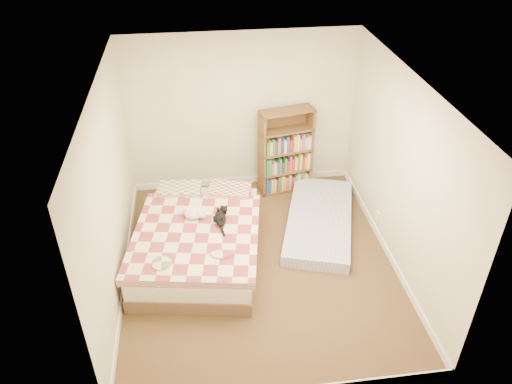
{
  "coord_description": "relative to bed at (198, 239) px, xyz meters",
  "views": [
    {
      "loc": [
        -0.71,
        -4.94,
        4.47
      ],
      "look_at": [
        -0.0,
        0.3,
        0.93
      ],
      "focal_mm": 35.0,
      "sensor_mm": 36.0,
      "label": 1
    }
  ],
  "objects": [
    {
      "name": "black_cat",
      "position": [
        0.31,
        0.03,
        0.31
      ],
      "size": [
        0.25,
        0.56,
        0.13
      ],
      "rotation": [
        0.0,
        0.0,
        -0.32
      ],
      "color": "black",
      "rests_on": "bed"
    },
    {
      "name": "room",
      "position": [
        0.78,
        -0.28,
        0.94
      ],
      "size": [
        3.51,
        4.01,
        2.51
      ],
      "color": "#4C3A20",
      "rests_on": "ground"
    },
    {
      "name": "floor_mattress",
      "position": [
        1.76,
        0.4,
        -0.17
      ],
      "size": [
        1.44,
        2.16,
        0.18
      ],
      "primitive_type": "cube",
      "rotation": [
        0.0,
        0.0,
        -0.3
      ],
      "color": "#6979B0",
      "rests_on": "room"
    },
    {
      "name": "white_dog",
      "position": [
        -0.03,
        0.16,
        0.33
      ],
      "size": [
        0.3,
        0.31,
        0.14
      ],
      "rotation": [
        0.0,
        0.0,
        0.07
      ],
      "color": "white",
      "rests_on": "bed"
    },
    {
      "name": "bed",
      "position": [
        0.0,
        0.0,
        0.0
      ],
      "size": [
        1.85,
        2.37,
        0.58
      ],
      "rotation": [
        0.0,
        0.0,
        -0.17
      ],
      "color": "brown",
      "rests_on": "room"
    },
    {
      "name": "bookshelf",
      "position": [
        1.43,
        1.47,
        0.26
      ],
      "size": [
        0.89,
        0.44,
        1.38
      ],
      "rotation": [
        0.0,
        0.0,
        0.2
      ],
      "color": "#4F351B",
      "rests_on": "room"
    }
  ]
}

